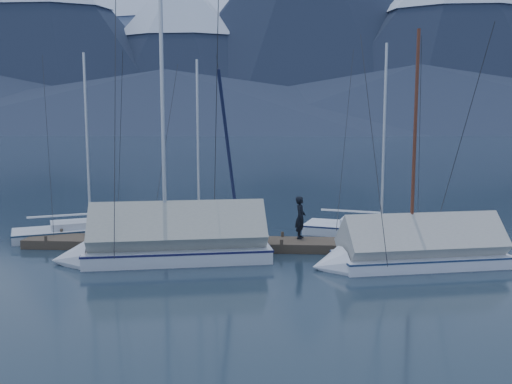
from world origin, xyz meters
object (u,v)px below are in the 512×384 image
sailboat_open_left (102,231)px  sailboat_open_mid (209,232)px  sailboat_covered_far (161,246)px  sailboat_open_right (392,233)px  person (300,217)px  sailboat_covered_near (407,253)px

sailboat_open_left → sailboat_open_mid: size_ratio=1.04×
sailboat_covered_far → sailboat_open_mid: bearing=76.8°
sailboat_open_right → person: sailboat_open_right is taller
sailboat_open_left → sailboat_covered_far: (3.65, -4.11, 0.37)m
person → sailboat_covered_far: bearing=124.6°
sailboat_covered_near → person: sailboat_covered_near is taller
sailboat_open_right → sailboat_covered_far: sailboat_covered_far is taller
sailboat_open_mid → sailboat_covered_far: 4.39m
sailboat_open_mid → sailboat_covered_far: size_ratio=0.77×
sailboat_covered_near → sailboat_covered_far: (-8.45, 0.16, 0.08)m
sailboat_open_right → person: 4.60m
sailboat_open_mid → person: 4.40m
sailboat_open_left → sailboat_covered_near: sailboat_covered_near is taller
sailboat_covered_far → person: (4.89, 2.46, 0.65)m
sailboat_covered_far → person: sailboat_covered_far is taller
sailboat_covered_near → sailboat_open_right: bearing=85.5°
sailboat_open_mid → person: sailboat_open_mid is taller
sailboat_open_mid → sailboat_open_left: bearing=-178.2°
sailboat_open_left → sailboat_open_right: (12.48, 0.50, 0.01)m
sailboat_open_left → sailboat_covered_far: sailboat_covered_far is taller
sailboat_open_mid → person: (3.89, -1.79, 1.02)m
sailboat_open_left → person: size_ratio=5.14×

